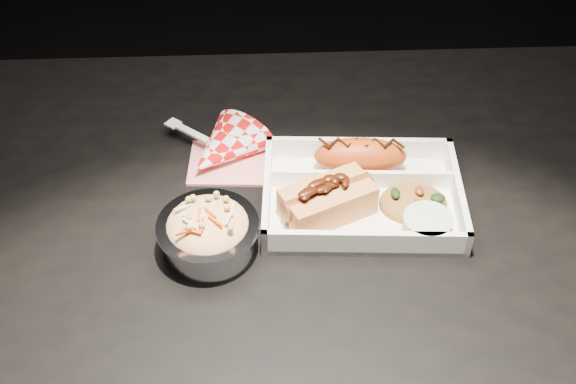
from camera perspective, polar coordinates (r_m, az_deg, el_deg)
The scene contains 8 objects.
dining_table at distance 0.97m, azimuth 1.25°, elevation -6.65°, with size 1.20×0.80×0.75m.
food_tray at distance 0.93m, azimuth 5.82°, elevation -0.42°, with size 0.26×0.19×0.04m.
fried_pastry at distance 0.96m, azimuth 5.72°, elevation 2.84°, with size 0.12×0.05×0.05m, color #B84412.
hotdog at distance 0.89m, azimuth 3.14°, elevation -0.53°, with size 0.13×0.10×0.06m.
fried_rice_mound at distance 0.92m, azimuth 9.94°, elevation -0.39°, with size 0.09×0.07×0.03m, color #9C672D.
cupcake_liner at distance 0.89m, azimuth 10.92°, elevation -2.68°, with size 0.06×0.06×0.03m, color beige.
foil_coleslaw_cup at distance 0.86m, azimuth -6.32°, elevation -3.10°, with size 0.12×0.12×0.07m.
napkin_fork at distance 0.99m, azimuth -5.24°, elevation 3.31°, with size 0.16×0.15×0.10m.
Camera 1 is at (-0.05, -0.62, 1.41)m, focal length 45.00 mm.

